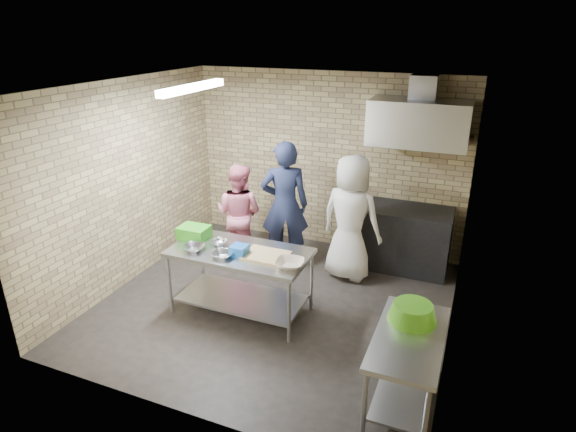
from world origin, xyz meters
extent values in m
plane|color=black|center=(0.00, 0.00, 0.00)|extent=(4.20, 4.20, 0.00)
plane|color=black|center=(0.00, 0.00, 2.70)|extent=(4.20, 4.20, 0.00)
cube|color=tan|center=(0.00, 2.00, 1.35)|extent=(4.20, 0.06, 2.70)
cube|color=tan|center=(0.00, -2.00, 1.35)|extent=(4.20, 0.06, 2.70)
cube|color=tan|center=(-2.10, 0.00, 1.35)|extent=(0.06, 4.00, 2.70)
cube|color=tan|center=(2.10, 0.00, 1.35)|extent=(0.06, 4.00, 2.70)
cube|color=#AFB1B6|center=(-0.32, -0.29, 0.41)|extent=(1.66, 0.83, 0.83)
cube|color=silver|center=(1.80, -1.10, 0.38)|extent=(0.60, 1.20, 0.75)
cube|color=black|center=(1.35, 1.65, 0.45)|extent=(1.20, 0.70, 0.90)
cube|color=silver|center=(1.35, 1.70, 2.10)|extent=(1.30, 0.60, 0.60)
cube|color=#A5A8AD|center=(1.35, 1.85, 2.55)|extent=(0.35, 0.30, 0.30)
cube|color=#3F2B19|center=(1.65, 1.89, 1.92)|extent=(0.80, 0.20, 0.04)
cube|color=white|center=(-1.00, 0.00, 2.64)|extent=(0.10, 1.25, 0.08)
cube|color=green|center=(-1.02, -0.17, 0.90)|extent=(0.37, 0.28, 0.15)
cube|color=blue|center=(-0.27, -0.39, 0.89)|extent=(0.18, 0.18, 0.12)
cube|color=#D2B879|center=(0.03, -0.31, 0.84)|extent=(0.51, 0.39, 0.03)
imported|color=#B3B5BA|center=(-0.82, -0.49, 0.86)|extent=(0.29, 0.29, 0.06)
imported|color=silver|center=(-0.62, -0.24, 0.86)|extent=(0.22, 0.22, 0.06)
imported|color=#B7BBBE|center=(-0.42, -0.51, 0.86)|extent=(0.26, 0.26, 0.06)
imported|color=beige|center=(0.38, -0.44, 0.87)|extent=(0.35, 0.35, 0.08)
cylinder|color=#B22619|center=(1.40, 1.89, 2.03)|extent=(0.07, 0.07, 0.18)
cylinder|color=green|center=(1.80, 1.89, 2.02)|extent=(0.06, 0.06, 0.15)
imported|color=#161C37|center=(-0.30, 1.06, 0.93)|extent=(0.80, 0.68, 1.86)
imported|color=pink|center=(-0.97, 0.94, 0.75)|extent=(0.74, 0.58, 1.49)
imported|color=white|center=(0.66, 1.08, 0.88)|extent=(0.95, 0.71, 1.75)
camera|label=1|loc=(2.15, -4.81, 3.33)|focal=29.99mm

